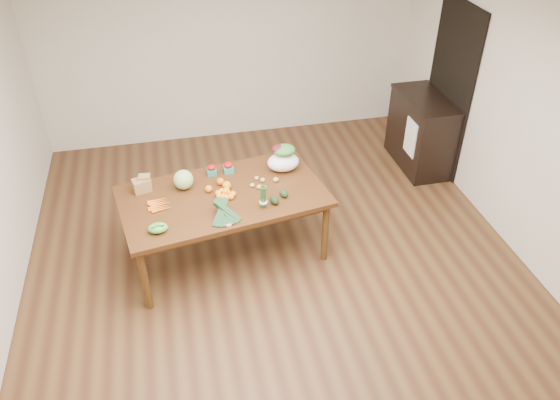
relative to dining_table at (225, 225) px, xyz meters
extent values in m
plane|color=brown|center=(0.47, -0.42, -0.38)|extent=(6.00, 6.00, 0.00)
cube|color=silver|center=(0.47, 2.58, 0.98)|extent=(5.00, 0.02, 2.70)
cube|color=silver|center=(2.97, -0.42, 0.98)|extent=(0.02, 6.00, 2.70)
cube|color=#462810|center=(0.00, 0.00, 0.00)|extent=(2.12, 1.40, 0.75)
cube|color=black|center=(2.95, 1.18, 0.68)|extent=(0.02, 1.00, 2.10)
cube|color=black|center=(2.69, 1.22, 0.10)|extent=(0.52, 1.02, 0.94)
cube|color=white|center=(2.43, 0.98, 0.18)|extent=(0.02, 0.28, 0.45)
sphere|color=#B5D77C|center=(-0.36, 0.19, 0.47)|extent=(0.20, 0.20, 0.20)
sphere|color=orange|center=(-0.13, 0.07, 0.41)|extent=(0.07, 0.07, 0.07)
sphere|color=#FF5B0F|center=(0.00, 0.17, 0.41)|extent=(0.08, 0.08, 0.08)
sphere|color=orange|center=(0.05, 0.08, 0.42)|extent=(0.09, 0.09, 0.09)
ellipsoid|color=#52B83E|center=(-0.64, -0.45, 0.42)|extent=(0.18, 0.13, 0.08)
ellipsoid|color=#D5B97B|center=(0.31, 0.07, 0.39)|extent=(0.05, 0.04, 0.04)
ellipsoid|color=tan|center=(0.37, 0.02, 0.40)|extent=(0.05, 0.05, 0.04)
ellipsoid|color=#D6B37B|center=(0.42, 0.13, 0.40)|extent=(0.05, 0.04, 0.04)
ellipsoid|color=tan|center=(0.37, 0.18, 0.39)|extent=(0.05, 0.04, 0.04)
ellipsoid|color=tan|center=(0.55, 0.11, 0.40)|extent=(0.06, 0.05, 0.05)
ellipsoid|color=black|center=(0.46, -0.26, 0.41)|extent=(0.11, 0.13, 0.08)
ellipsoid|color=black|center=(0.57, -0.16, 0.41)|extent=(0.10, 0.13, 0.07)
camera|label=1|loc=(-0.41, -4.38, 3.44)|focal=35.00mm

